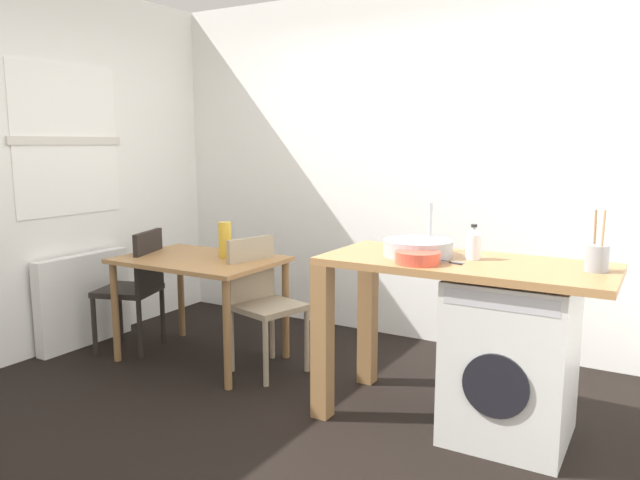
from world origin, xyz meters
TOP-DOWN VIEW (x-y plane):
  - ground_plane at (0.00, 0.00)m, footprint 5.46×5.46m
  - wall_back at (0.00, 1.75)m, footprint 4.60×0.10m
  - wall_window_side at (-2.15, 0.00)m, footprint 0.12×3.80m
  - radiator at (-2.02, 0.30)m, footprint 0.10×0.80m
  - dining_table at (-1.02, 0.49)m, footprint 1.10×0.76m
  - chair_person_seat at (-1.57, 0.42)m, footprint 0.51×0.51m
  - chair_opposite at (-0.54, 0.56)m, footprint 0.49×0.49m
  - kitchen_counter at (0.67, 0.42)m, footprint 1.50×0.68m
  - washing_machine at (1.15, 0.42)m, footprint 0.60×0.61m
  - sink_basin at (0.62, 0.42)m, footprint 0.38×0.38m
  - tap at (0.62, 0.60)m, footprint 0.02×0.02m
  - bottle_tall_green at (0.91, 0.48)m, footprint 0.08×0.08m
  - mixing_bowl at (0.70, 0.22)m, footprint 0.23×0.23m
  - utensil_crock at (1.51, 0.47)m, footprint 0.11×0.11m
  - vase at (-0.87, 0.59)m, footprint 0.09×0.09m
  - scissors at (0.83, 0.32)m, footprint 0.15×0.06m

SIDE VIEW (x-z plane):
  - ground_plane at x=0.00m, z-range 0.00..0.00m
  - radiator at x=-2.02m, z-range 0.00..0.70m
  - washing_machine at x=1.15m, z-range 0.00..0.86m
  - chair_person_seat at x=-1.57m, z-range 0.06..0.96m
  - chair_opposite at x=-0.54m, z-range 0.06..0.96m
  - dining_table at x=-1.02m, z-range 0.27..1.01m
  - kitchen_counter at x=0.67m, z-range 0.30..1.22m
  - vase at x=-0.87m, z-range 0.74..0.99m
  - scissors at x=0.83m, z-range 0.92..0.93m
  - mixing_bowl at x=0.70m, z-range 0.92..0.99m
  - sink_basin at x=0.62m, z-range 0.92..1.01m
  - utensil_crock at x=1.51m, z-range 0.84..1.14m
  - bottle_tall_green at x=0.91m, z-range 0.91..1.10m
  - tap at x=0.62m, z-range 0.92..1.20m
  - wall_back at x=0.00m, z-range 0.00..2.70m
  - wall_window_side at x=-2.15m, z-range 0.00..2.70m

